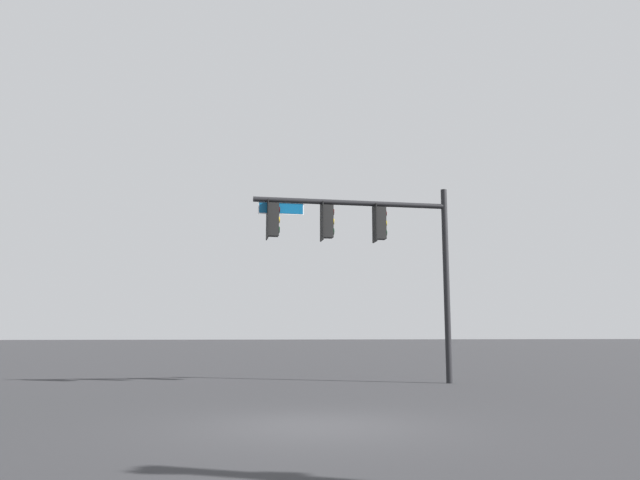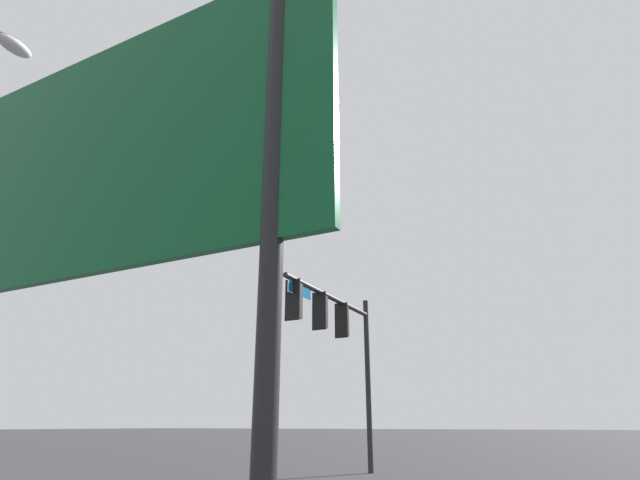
% 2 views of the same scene
% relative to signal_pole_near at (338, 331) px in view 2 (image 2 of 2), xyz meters
% --- Properties ---
extents(signal_pole_near, '(6.73, 0.55, 6.61)m').
position_rel_signal_pole_near_xyz_m(signal_pole_near, '(0.00, 0.00, 0.00)').
color(signal_pole_near, black).
rests_on(signal_pole_near, ground_plane).
extents(highway_sign, '(0.16, 3.70, 4.38)m').
position_rel_signal_pole_near_xyz_m(highway_sign, '(14.42, 4.66, -1.73)').
color(highway_sign, black).
rests_on(highway_sign, ground_plane).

